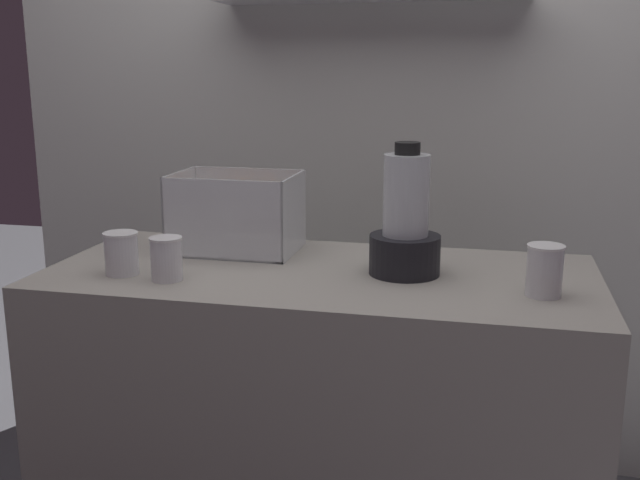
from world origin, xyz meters
TOP-DOWN VIEW (x-y plane):
  - counter at (0.00, 0.00)m, footprint 1.40×0.64m
  - back_wall_unit at (-0.00, 0.77)m, footprint 2.60×0.24m
  - carrot_display_bin at (-0.27, 0.16)m, footprint 0.34×0.24m
  - blender_pitcher at (0.21, 0.02)m, footprint 0.18×0.18m
  - juice_cup_carrot_far_left at (-0.48, -0.15)m, footprint 0.09×0.09m
  - juice_cup_pomegranate_left at (-0.35, -0.17)m, footprint 0.08×0.08m
  - juice_cup_mango_middle at (0.55, -0.10)m, footprint 0.08×0.08m

SIDE VIEW (x-z plane):
  - counter at x=0.00m, z-range 0.00..0.90m
  - juice_cup_pomegranate_left at x=-0.35m, z-range 0.89..1.00m
  - juice_cup_carrot_far_left at x=-0.48m, z-range 0.89..1.00m
  - juice_cup_mango_middle at x=0.55m, z-range 0.89..1.01m
  - carrot_display_bin at x=-0.27m, z-range 0.86..1.08m
  - blender_pitcher at x=0.21m, z-range 0.86..1.19m
  - back_wall_unit at x=0.00m, z-range 0.01..2.51m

